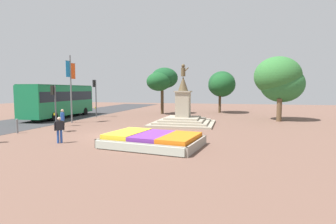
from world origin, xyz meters
TOP-DOWN VIEW (x-y plane):
  - ground_plane at (0.00, 0.00)m, footprint 84.66×84.66m
  - flower_planter at (3.09, -2.75)m, footprint 5.64×4.30m
  - statue_monument at (3.11, 6.67)m, footprint 5.47×5.47m
  - traffic_light_mid_block at (-7.14, 2.70)m, footprint 0.42×0.31m
  - traffic_light_far_corner at (-7.63, 10.44)m, footprint 0.42×0.31m
  - banner_pole at (-7.25, 5.29)m, footprint 0.26×1.27m
  - city_bus at (-11.09, 8.86)m, footprint 3.12×10.55m
  - pedestrian_with_handbag at (-4.82, 0.50)m, footprint 0.57×0.57m
  - pedestrian_near_planter at (-2.38, -3.23)m, footprint 0.42×0.45m
  - kerb_bollard_mid_b at (-7.52, -0.92)m, footprint 0.15×0.15m
  - park_tree_far_left at (-1.30, 16.08)m, footprint 3.70×4.60m
  - park_tree_behind_statue at (11.98, 12.04)m, footprint 4.88×4.47m
  - park_tree_far_right at (6.02, 19.66)m, footprint 3.63×4.71m

SIDE VIEW (x-z plane):
  - ground_plane at x=0.00m, z-range 0.00..0.00m
  - flower_planter at x=3.09m, z-range -0.03..0.68m
  - kerb_bollard_mid_b at x=-7.52m, z-range 0.03..1.07m
  - statue_monument at x=3.11m, z-range -1.85..3.51m
  - pedestrian_near_planter at x=-2.38m, z-range 0.11..1.64m
  - pedestrian_with_handbag at x=-4.82m, z-range 0.10..1.77m
  - city_bus at x=-11.09m, z-range 0.26..3.86m
  - traffic_light_mid_block at x=-7.14m, z-range 0.66..4.13m
  - traffic_light_far_corner at x=-7.63m, z-range 0.76..4.96m
  - banner_pole at x=-7.25m, z-range 0.36..6.63m
  - park_tree_far_right at x=6.02m, z-range 0.97..6.57m
  - park_tree_behind_statue at x=11.98m, z-range 0.90..7.32m
  - park_tree_far_left at x=-1.30m, z-range 1.41..7.34m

